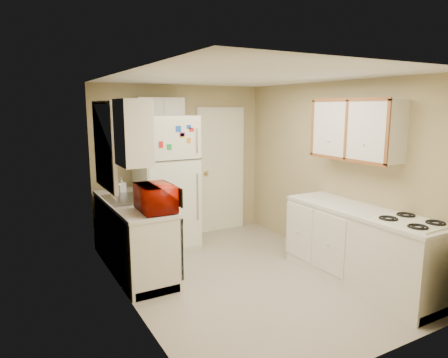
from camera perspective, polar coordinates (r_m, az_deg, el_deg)
floor at (r=5.07m, az=2.84°, el=-13.80°), size 3.80×3.80×0.00m
ceiling at (r=4.64m, az=3.11°, el=14.37°), size 3.80×3.80×0.00m
wall_left at (r=4.15m, az=-13.64°, el=-2.08°), size 3.80×3.80×0.00m
wall_right at (r=5.57m, az=15.26°, el=0.96°), size 3.80×3.80×0.00m
wall_back at (r=6.38m, az=-6.15°, el=2.41°), size 2.80×2.80×0.00m
wall_front at (r=3.30m, az=20.86°, el=-5.66°), size 2.80×2.80×0.00m
left_counter at (r=5.26m, az=-12.81°, el=-7.89°), size 0.60×1.80×0.90m
dishwasher at (r=4.80m, az=-7.39°, el=-9.01°), size 0.03×0.58×0.72m
sink at (r=5.29m, az=-13.45°, el=-3.20°), size 0.54×0.74×0.16m
microwave at (r=4.58m, az=-9.71°, el=-2.71°), size 0.56×0.32×0.37m
soap_bottle at (r=5.68m, az=-14.43°, el=-0.89°), size 0.12×0.12×0.21m
window_blinds at (r=5.11m, az=-16.60°, el=4.60°), size 0.10×0.98×1.08m
upper_cabinet_left at (r=4.32m, az=-12.85°, el=6.47°), size 0.30×0.45×0.70m
refrigerator at (r=5.94m, az=-8.34°, el=-0.43°), size 0.81×0.78×1.95m
cabinet_over_fridge at (r=6.03m, az=-9.27°, el=9.51°), size 0.70×0.30×0.40m
interior_door at (r=6.67m, az=-0.45°, el=1.25°), size 0.86×0.06×2.08m
right_counter at (r=5.01m, az=18.82°, el=-9.15°), size 0.60×2.00×0.90m
stove at (r=4.70m, az=24.70°, el=-11.74°), size 0.54×0.65×0.77m
upper_cabinet_right at (r=5.06m, az=18.33°, el=6.73°), size 0.30×1.20×0.70m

